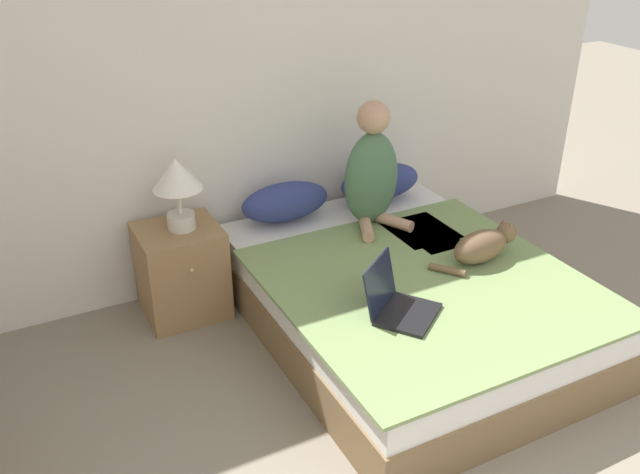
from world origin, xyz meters
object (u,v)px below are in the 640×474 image
(pillow_far, at_px, (380,182))
(person_sitting, at_px, (372,172))
(bed, at_px, (406,301))
(nightstand, at_px, (182,271))
(pillow_near, at_px, (285,202))
(cat_tabby, at_px, (483,245))
(table_lamp, at_px, (177,181))
(laptop_open, at_px, (398,303))

(pillow_far, distance_m, person_sitting, 0.44)
(bed, distance_m, nightstand, 1.32)
(pillow_near, height_order, person_sitting, person_sitting)
(pillow_far, bearing_deg, cat_tabby, -86.31)
(person_sitting, bearing_deg, bed, -99.80)
(cat_tabby, distance_m, table_lamp, 1.72)
(pillow_near, xyz_separation_m, table_lamp, (-0.67, -0.06, 0.29))
(person_sitting, relative_size, laptop_open, 1.78)
(pillow_far, bearing_deg, pillow_near, 180.00)
(pillow_far, xyz_separation_m, table_lamp, (-1.36, -0.06, 0.29))
(pillow_far, height_order, nightstand, pillow_far)
(bed, distance_m, pillow_near, 0.98)
(laptop_open, bearing_deg, pillow_near, 55.68)
(laptop_open, bearing_deg, cat_tabby, -18.04)
(bed, relative_size, table_lamp, 4.76)
(bed, relative_size, cat_tabby, 3.51)
(nightstand, relative_size, table_lamp, 1.31)
(nightstand, xyz_separation_m, table_lamp, (0.03, -0.00, 0.57))
(person_sitting, xyz_separation_m, table_lamp, (-1.12, 0.23, 0.07))
(cat_tabby, bearing_deg, laptop_open, -168.74)
(cat_tabby, xyz_separation_m, table_lamp, (-1.43, 0.92, 0.32))
(pillow_far, relative_size, person_sitting, 0.74)
(pillow_far, bearing_deg, laptop_open, -118.16)
(laptop_open, height_order, table_lamp, table_lamp)
(bed, relative_size, person_sitting, 2.63)
(bed, height_order, pillow_far, pillow_far)
(table_lamp, bearing_deg, pillow_near, 5.04)
(pillow_near, xyz_separation_m, pillow_far, (0.69, 0.00, 0.00))
(nightstand, bearing_deg, cat_tabby, -32.29)
(bed, distance_m, table_lamp, 1.44)
(cat_tabby, relative_size, laptop_open, 1.33)
(table_lamp, bearing_deg, laptop_open, -58.10)
(pillow_near, relative_size, person_sitting, 0.74)
(table_lamp, bearing_deg, bed, -37.81)
(cat_tabby, relative_size, table_lamp, 1.36)
(pillow_near, bearing_deg, table_lamp, -174.96)
(person_sitting, bearing_deg, nightstand, 168.55)
(bed, bearing_deg, table_lamp, 142.19)
(pillow_near, distance_m, person_sitting, 0.57)
(table_lamp, bearing_deg, pillow_far, 2.50)
(cat_tabby, distance_m, nightstand, 1.74)
(pillow_far, height_order, cat_tabby, pillow_far)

